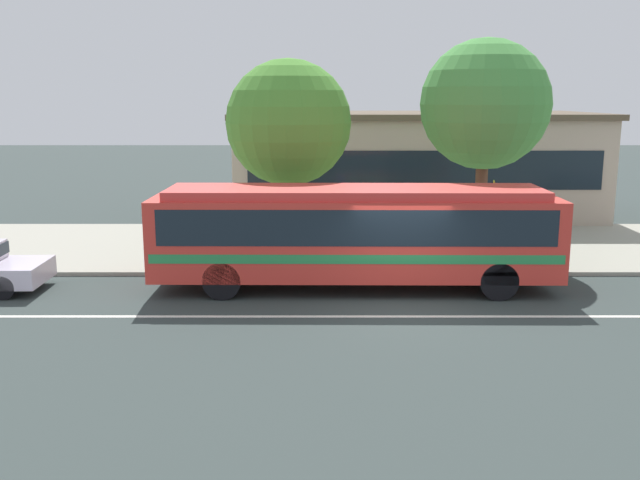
# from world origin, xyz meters

# --- Properties ---
(ground_plane) EXTENTS (120.00, 120.00, 0.00)m
(ground_plane) POSITION_xyz_m (0.00, 0.00, 0.00)
(ground_plane) COLOR #333C3A
(sidewalk_slab) EXTENTS (60.00, 8.00, 0.12)m
(sidewalk_slab) POSITION_xyz_m (0.00, 7.08, 0.06)
(sidewalk_slab) COLOR #9D9A8B
(sidewalk_slab) RESTS_ON ground_plane
(lane_stripe_center) EXTENTS (56.00, 0.16, 0.01)m
(lane_stripe_center) POSITION_xyz_m (0.00, -0.80, 0.00)
(lane_stripe_center) COLOR silver
(lane_stripe_center) RESTS_ON ground_plane
(transit_bus) EXTENTS (10.91, 2.57, 2.80)m
(transit_bus) POSITION_xyz_m (-1.11, 1.73, 1.63)
(transit_bus) COLOR red
(transit_bus) RESTS_ON ground_plane
(pedestrian_waiting_near_sign) EXTENTS (0.38, 0.38, 1.70)m
(pedestrian_waiting_near_sign) POSITION_xyz_m (-1.09, 4.96, 1.11)
(pedestrian_waiting_near_sign) COLOR #2F3743
(pedestrian_waiting_near_sign) RESTS_ON sidewalk_slab
(pedestrian_walking_along_curb) EXTENTS (0.47, 0.47, 1.71)m
(pedestrian_walking_along_curb) POSITION_xyz_m (-3.92, 5.18, 1.12)
(pedestrian_walking_along_curb) COLOR navy
(pedestrian_walking_along_curb) RESTS_ON sidewalk_slab
(bus_stop_sign) EXTENTS (0.14, 0.44, 2.63)m
(bus_stop_sign) POSITION_xyz_m (3.07, 3.66, 1.80)
(bus_stop_sign) COLOR gray
(bus_stop_sign) RESTS_ON sidewalk_slab
(street_tree_near_stop) EXTENTS (3.99, 3.99, 6.26)m
(street_tree_near_stop) POSITION_xyz_m (-3.07, 5.55, 4.36)
(street_tree_near_stop) COLOR brown
(street_tree_near_stop) RESTS_ON sidewalk_slab
(street_tree_mid_block) EXTENTS (4.14, 4.14, 6.90)m
(street_tree_mid_block) POSITION_xyz_m (3.18, 5.76, 4.93)
(street_tree_mid_block) COLOR brown
(street_tree_mid_block) RESTS_ON sidewalk_slab
(station_building) EXTENTS (15.58, 7.75, 4.51)m
(station_building) POSITION_xyz_m (2.06, 14.29, 2.26)
(station_building) COLOR #B9A594
(station_building) RESTS_ON ground_plane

